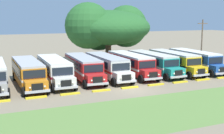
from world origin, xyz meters
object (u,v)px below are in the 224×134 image
object	(u,v)px
parked_bus_slot_2	(54,69)
broad_shade_tree	(107,28)
parked_bus_slot_8	(195,60)
parked_bus_slot_6	(152,62)
parked_bus_slot_1	(28,72)
parked_bus_slot_4	(107,65)
utility_pole	(202,42)
parked_bus_slot_7	(174,61)
parked_bus_slot_5	(131,63)
parked_bus_slot_3	(83,67)

from	to	relation	value
parked_bus_slot_2	broad_shade_tree	xyz separation A→B (m)	(12.50, 13.75, 4.26)
parked_bus_slot_8	parked_bus_slot_6	bearing A→B (deg)	-91.79
parked_bus_slot_1	parked_bus_slot_4	world-z (taller)	same
parked_bus_slot_1	utility_pole	distance (m)	26.36
parked_bus_slot_7	broad_shade_tree	size ratio (longest dim) A/B	0.68
parked_bus_slot_6	parked_bus_slot_7	bearing A→B (deg)	84.03
parked_bus_slot_1	parked_bus_slot_6	world-z (taller)	same
parked_bus_slot_7	parked_bus_slot_5	bearing A→B (deg)	-94.17
parked_bus_slot_6	parked_bus_slot_7	xyz separation A→B (m)	(3.37, -0.26, 0.00)
parked_bus_slot_1	broad_shade_tree	size ratio (longest dim) A/B	0.68
parked_bus_slot_8	utility_pole	distance (m)	4.03
parked_bus_slot_5	parked_bus_slot_2	bearing A→B (deg)	-88.35
parked_bus_slot_3	broad_shade_tree	size ratio (longest dim) A/B	0.68
parked_bus_slot_3	parked_bus_slot_6	bearing A→B (deg)	91.28
parked_bus_slot_6	broad_shade_tree	size ratio (longest dim) A/B	0.68
parked_bus_slot_8	broad_shade_tree	bearing A→B (deg)	-149.19
parked_bus_slot_2	parked_bus_slot_5	bearing A→B (deg)	92.54
parked_bus_slot_1	parked_bus_slot_7	size ratio (longest dim) A/B	1.00
parked_bus_slot_4	parked_bus_slot_8	bearing A→B (deg)	88.30
parked_bus_slot_5	parked_bus_slot_8	bearing A→B (deg)	86.48
parked_bus_slot_7	utility_pole	size ratio (longest dim) A/B	1.48
parked_bus_slot_4	parked_bus_slot_5	xyz separation A→B (m)	(3.55, 0.17, 0.00)
parked_bus_slot_3	broad_shade_tree	xyz separation A→B (m)	(8.80, 13.47, 4.26)
parked_bus_slot_2	parked_bus_slot_5	xyz separation A→B (m)	(10.33, 0.26, 0.00)
parked_bus_slot_4	utility_pole	xyz separation A→B (m)	(16.33, 1.39, 2.32)
parked_bus_slot_8	parked_bus_slot_1	bearing A→B (deg)	-88.39
parked_bus_slot_1	parked_bus_slot_8	size ratio (longest dim) A/B	1.00
parked_bus_slot_4	parked_bus_slot_8	world-z (taller)	same
parked_bus_slot_3	parked_bus_slot_8	size ratio (longest dim) A/B	1.00
parked_bus_slot_5	utility_pole	bearing A→B (deg)	95.67
parked_bus_slot_3	parked_bus_slot_5	world-z (taller)	same
parked_bus_slot_7	parked_bus_slot_2	bearing A→B (deg)	-90.59
parked_bus_slot_4	parked_bus_slot_6	distance (m)	6.75
parked_bus_slot_1	parked_bus_slot_3	world-z (taller)	same
parked_bus_slot_1	parked_bus_slot_2	size ratio (longest dim) A/B	1.00
broad_shade_tree	parked_bus_slot_5	bearing A→B (deg)	-99.16
parked_bus_slot_4	parked_bus_slot_6	xyz separation A→B (m)	(6.75, -0.07, 0.00)
parked_bus_slot_4	parked_bus_slot_6	world-z (taller)	same
parked_bus_slot_3	parked_bus_slot_7	bearing A→B (deg)	90.53
utility_pole	parked_bus_slot_2	bearing A→B (deg)	-176.33
parked_bus_slot_1	parked_bus_slot_5	size ratio (longest dim) A/B	1.00
parked_bus_slot_4	parked_bus_slot_8	distance (m)	13.63
parked_bus_slot_1	parked_bus_slot_2	xyz separation A→B (m)	(3.08, 0.39, 0.00)
parked_bus_slot_4	parked_bus_slot_7	xyz separation A→B (m)	(10.12, -0.33, 0.00)
parked_bus_slot_5	parked_bus_slot_3	bearing A→B (deg)	-89.95
parked_bus_slot_1	parked_bus_slot_7	world-z (taller)	same
parked_bus_slot_1	parked_bus_slot_7	bearing A→B (deg)	90.04
parked_bus_slot_4	parked_bus_slot_7	bearing A→B (deg)	88.44
parked_bus_slot_7	parked_bus_slot_6	bearing A→B (deg)	-94.21
parked_bus_slot_3	parked_bus_slot_6	xyz separation A→B (m)	(9.82, -0.26, 0.00)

